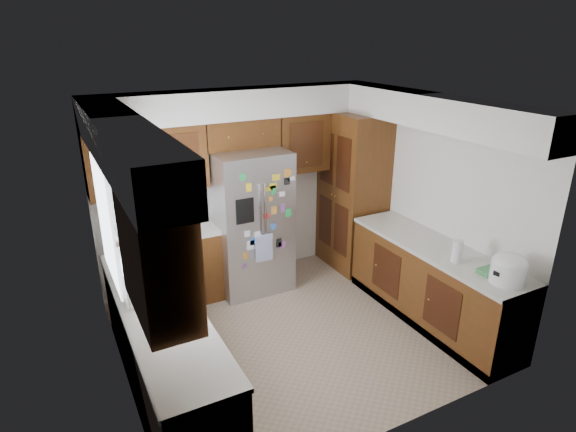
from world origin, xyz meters
The scene contains 12 objects.
floor centered at (0.00, 0.00, 0.00)m, with size 3.60×3.60×0.00m, color tan.
room_shell centered at (-0.11, 0.36, 1.82)m, with size 3.64×3.24×2.52m.
left_counter_run centered at (-1.36, 0.03, 0.43)m, with size 1.36×3.20×0.92m.
right_counter_run centered at (1.50, -0.47, 0.42)m, with size 0.63×2.25×0.92m.
pantry centered at (1.50, 1.15, 1.07)m, with size 0.60×0.90×2.15m, color #482D0D.
fridge centered at (0.00, 1.20, 0.90)m, with size 0.90×0.79×1.80m.
bridge_cabinet centered at (0.00, 1.43, 1.98)m, with size 0.96×0.34×0.35m, color #482D0D.
fridge_top_items centered at (-0.09, 1.39, 2.27)m, with size 0.65×0.33×0.27m.
sink_assembly centered at (-1.50, 0.10, 0.99)m, with size 0.52×0.70×0.37m.
left_counter_clutter centered at (-1.46, 0.82, 1.05)m, with size 0.41×0.86×0.38m.
rice_cooker centered at (1.50, -1.38, 1.07)m, with size 0.33×0.32×0.29m.
paper_towel centered at (1.40, -0.84, 1.04)m, with size 0.11×0.11×0.24m, color white.
Camera 1 is at (-2.17, -3.96, 3.12)m, focal length 30.00 mm.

